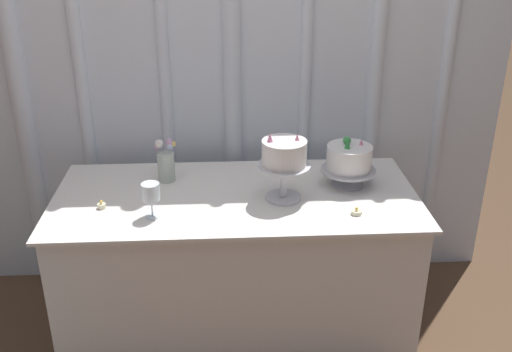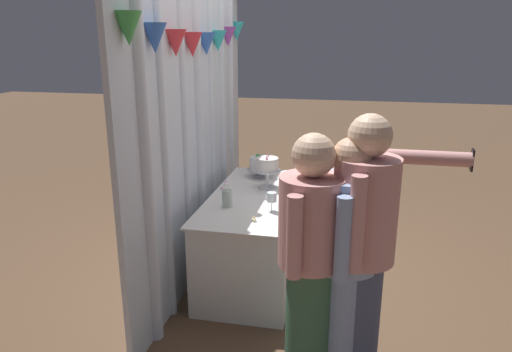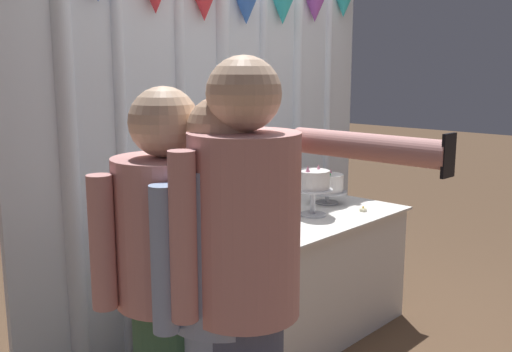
{
  "view_description": "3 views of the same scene",
  "coord_description": "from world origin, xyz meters",
  "px_view_note": "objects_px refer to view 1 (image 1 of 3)",
  "views": [
    {
      "loc": [
        -0.04,
        -2.31,
        1.94
      ],
      "look_at": [
        0.09,
        0.04,
        0.86
      ],
      "focal_mm": 41.21,
      "sensor_mm": 36.0,
      "label": 1
    },
    {
      "loc": [
        -3.78,
        -0.68,
        2.07
      ],
      "look_at": [
        -0.13,
        0.08,
        0.95
      ],
      "focal_mm": 33.39,
      "sensor_mm": 36.0,
      "label": 2
    },
    {
      "loc": [
        -2.53,
        -2.03,
        1.63
      ],
      "look_at": [
        -0.19,
        0.15,
        1.03
      ],
      "focal_mm": 40.63,
      "sensor_mm": 36.0,
      "label": 3
    }
  ],
  "objects_px": {
    "wine_glass": "(151,193)",
    "flower_vase": "(166,164)",
    "tealight_near_left": "(356,212)",
    "tealight_far_left": "(101,206)",
    "cake_display_nearright": "(349,160)",
    "cake_display_nearleft": "(284,157)",
    "cake_table": "(237,263)"
  },
  "relations": [
    {
      "from": "wine_glass",
      "to": "flower_vase",
      "type": "xyz_separation_m",
      "value": [
        0.03,
        0.37,
        -0.03
      ]
    },
    {
      "from": "wine_glass",
      "to": "tealight_near_left",
      "type": "height_order",
      "value": "wine_glass"
    },
    {
      "from": "tealight_far_left",
      "to": "cake_display_nearright",
      "type": "bearing_deg",
      "value": 9.04
    },
    {
      "from": "flower_vase",
      "to": "tealight_far_left",
      "type": "relative_size",
      "value": 5.46
    },
    {
      "from": "cake_display_nearleft",
      "to": "flower_vase",
      "type": "bearing_deg",
      "value": 157.39
    },
    {
      "from": "cake_table",
      "to": "cake_display_nearleft",
      "type": "relative_size",
      "value": 5.24
    },
    {
      "from": "cake_display_nearright",
      "to": "flower_vase",
      "type": "bearing_deg",
      "value": 173.28
    },
    {
      "from": "tealight_far_left",
      "to": "cake_table",
      "type": "bearing_deg",
      "value": 9.96
    },
    {
      "from": "cake_table",
      "to": "cake_display_nearright",
      "type": "height_order",
      "value": "cake_display_nearright"
    },
    {
      "from": "flower_vase",
      "to": "cake_display_nearright",
      "type": "bearing_deg",
      "value": -6.72
    },
    {
      "from": "flower_vase",
      "to": "tealight_far_left",
      "type": "distance_m",
      "value": 0.39
    },
    {
      "from": "tealight_far_left",
      "to": "cake_display_nearleft",
      "type": "bearing_deg",
      "value": 3.86
    },
    {
      "from": "wine_glass",
      "to": "tealight_far_left",
      "type": "xyz_separation_m",
      "value": [
        -0.23,
        0.09,
        -0.1
      ]
    },
    {
      "from": "cake_table",
      "to": "flower_vase",
      "type": "bearing_deg",
      "value": 151.76
    },
    {
      "from": "tealight_far_left",
      "to": "tealight_near_left",
      "type": "height_order",
      "value": "tealight_far_left"
    },
    {
      "from": "cake_display_nearright",
      "to": "flower_vase",
      "type": "height_order",
      "value": "cake_display_nearright"
    },
    {
      "from": "cake_display_nearright",
      "to": "flower_vase",
      "type": "xyz_separation_m",
      "value": [
        -0.86,
        0.1,
        -0.04
      ]
    },
    {
      "from": "cake_display_nearright",
      "to": "tealight_far_left",
      "type": "xyz_separation_m",
      "value": [
        -1.12,
        -0.18,
        -0.12
      ]
    },
    {
      "from": "cake_table",
      "to": "tealight_far_left",
      "type": "distance_m",
      "value": 0.71
    },
    {
      "from": "wine_glass",
      "to": "flower_vase",
      "type": "bearing_deg",
      "value": 85.06
    },
    {
      "from": "cake_display_nearleft",
      "to": "tealight_near_left",
      "type": "distance_m",
      "value": 0.39
    },
    {
      "from": "cake_display_nearright",
      "to": "wine_glass",
      "type": "bearing_deg",
      "value": -163.39
    },
    {
      "from": "cake_table",
      "to": "cake_display_nearleft",
      "type": "distance_m",
      "value": 0.61
    },
    {
      "from": "cake_display_nearleft",
      "to": "cake_table",
      "type": "bearing_deg",
      "value": 166.97
    },
    {
      "from": "tealight_far_left",
      "to": "wine_glass",
      "type": "bearing_deg",
      "value": -20.71
    },
    {
      "from": "cake_display_nearright",
      "to": "wine_glass",
      "type": "height_order",
      "value": "cake_display_nearright"
    },
    {
      "from": "tealight_near_left",
      "to": "tealight_far_left",
      "type": "bearing_deg",
      "value": 174.13
    },
    {
      "from": "cake_display_nearright",
      "to": "tealight_near_left",
      "type": "distance_m",
      "value": 0.32
    },
    {
      "from": "wine_glass",
      "to": "cake_display_nearright",
      "type": "bearing_deg",
      "value": 16.61
    },
    {
      "from": "cake_table",
      "to": "cake_display_nearright",
      "type": "distance_m",
      "value": 0.73
    },
    {
      "from": "cake_table",
      "to": "wine_glass",
      "type": "xyz_separation_m",
      "value": [
        -0.36,
        -0.19,
        0.48
      ]
    },
    {
      "from": "cake_table",
      "to": "tealight_near_left",
      "type": "relative_size",
      "value": 35.48
    }
  ]
}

